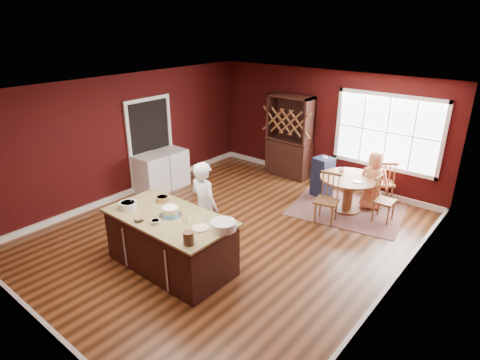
{
  "coord_description": "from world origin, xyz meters",
  "views": [
    {
      "loc": [
        4.38,
        -5.03,
        3.81
      ],
      "look_at": [
        0.09,
        0.19,
        1.05
      ],
      "focal_mm": 30.0,
      "sensor_mm": 36.0,
      "label": 1
    }
  ],
  "objects_px": {
    "layer_cake": "(170,212)",
    "dryer": "(172,167)",
    "chair_east": "(385,199)",
    "washer": "(151,175)",
    "kitchen_island": "(171,243)",
    "toddler": "(326,162)",
    "hutch": "(289,137)",
    "baker": "(204,207)",
    "chair_north": "(384,181)",
    "dining_table": "(349,187)",
    "high_chair": "(322,176)",
    "seated_woman": "(373,180)",
    "chair_south": "(327,199)"
  },
  "relations": [
    {
      "from": "kitchen_island",
      "to": "washer",
      "type": "distance_m",
      "value": 3.12
    },
    {
      "from": "layer_cake",
      "to": "seated_woman",
      "type": "height_order",
      "value": "seated_woman"
    },
    {
      "from": "washer",
      "to": "seated_woman",
      "type": "bearing_deg",
      "value": 30.04
    },
    {
      "from": "high_chair",
      "to": "hutch",
      "type": "bearing_deg",
      "value": 168.33
    },
    {
      "from": "kitchen_island",
      "to": "layer_cake",
      "type": "relative_size",
      "value": 5.92
    },
    {
      "from": "toddler",
      "to": "hutch",
      "type": "distance_m",
      "value": 1.46
    },
    {
      "from": "high_chair",
      "to": "dryer",
      "type": "distance_m",
      "value": 3.56
    },
    {
      "from": "high_chair",
      "to": "chair_south",
      "type": "bearing_deg",
      "value": -45.39
    },
    {
      "from": "chair_east",
      "to": "hutch",
      "type": "height_order",
      "value": "hutch"
    },
    {
      "from": "layer_cake",
      "to": "hutch",
      "type": "distance_m",
      "value": 4.69
    },
    {
      "from": "kitchen_island",
      "to": "seated_woman",
      "type": "bearing_deg",
      "value": 68.55
    },
    {
      "from": "hutch",
      "to": "dryer",
      "type": "bearing_deg",
      "value": -128.47
    },
    {
      "from": "washer",
      "to": "dryer",
      "type": "bearing_deg",
      "value": 90.0
    },
    {
      "from": "chair_north",
      "to": "dining_table",
      "type": "bearing_deg",
      "value": 29.4
    },
    {
      "from": "seated_woman",
      "to": "dryer",
      "type": "height_order",
      "value": "seated_woman"
    },
    {
      "from": "chair_east",
      "to": "high_chair",
      "type": "relative_size",
      "value": 0.98
    },
    {
      "from": "baker",
      "to": "seated_woman",
      "type": "height_order",
      "value": "baker"
    },
    {
      "from": "chair_south",
      "to": "washer",
      "type": "height_order",
      "value": "chair_south"
    },
    {
      "from": "baker",
      "to": "dryer",
      "type": "xyz_separation_m",
      "value": [
        -2.67,
        1.62,
        -0.37
      ]
    },
    {
      "from": "kitchen_island",
      "to": "toddler",
      "type": "xyz_separation_m",
      "value": [
        0.55,
        4.08,
        0.37
      ]
    },
    {
      "from": "chair_east",
      "to": "chair_north",
      "type": "xyz_separation_m",
      "value": [
        -0.35,
        0.82,
        0.04
      ]
    },
    {
      "from": "chair_north",
      "to": "layer_cake",
      "type": "bearing_deg",
      "value": 34.54
    },
    {
      "from": "washer",
      "to": "chair_east",
      "type": "bearing_deg",
      "value": 23.84
    },
    {
      "from": "layer_cake",
      "to": "high_chair",
      "type": "relative_size",
      "value": 0.38
    },
    {
      "from": "chair_north",
      "to": "high_chair",
      "type": "xyz_separation_m",
      "value": [
        -1.2,
        -0.52,
        -0.03
      ]
    },
    {
      "from": "baker",
      "to": "high_chair",
      "type": "xyz_separation_m",
      "value": [
        0.44,
        3.35,
        -0.34
      ]
    },
    {
      "from": "layer_cake",
      "to": "toddler",
      "type": "relative_size",
      "value": 1.37
    },
    {
      "from": "high_chair",
      "to": "hutch",
      "type": "height_order",
      "value": "hutch"
    },
    {
      "from": "high_chair",
      "to": "hutch",
      "type": "xyz_separation_m",
      "value": [
        -1.29,
        0.58,
        0.56
      ]
    },
    {
      "from": "layer_cake",
      "to": "washer",
      "type": "height_order",
      "value": "layer_cake"
    },
    {
      "from": "layer_cake",
      "to": "chair_east",
      "type": "bearing_deg",
      "value": 61.4
    },
    {
      "from": "washer",
      "to": "high_chair",
      "type": "bearing_deg",
      "value": 37.18
    },
    {
      "from": "layer_cake",
      "to": "dryer",
      "type": "height_order",
      "value": "layer_cake"
    },
    {
      "from": "baker",
      "to": "chair_north",
      "type": "relative_size",
      "value": 1.63
    },
    {
      "from": "chair_south",
      "to": "hutch",
      "type": "bearing_deg",
      "value": 127.83
    },
    {
      "from": "dining_table",
      "to": "high_chair",
      "type": "xyz_separation_m",
      "value": [
        -0.79,
        0.34,
        -0.06
      ]
    },
    {
      "from": "baker",
      "to": "hutch",
      "type": "distance_m",
      "value": 4.02
    },
    {
      "from": "seated_woman",
      "to": "washer",
      "type": "xyz_separation_m",
      "value": [
        -4.24,
        -2.46,
        -0.18
      ]
    },
    {
      "from": "chair_north",
      "to": "washer",
      "type": "xyz_separation_m",
      "value": [
        -4.32,
        -2.88,
        -0.05
      ]
    },
    {
      "from": "baker",
      "to": "layer_cake",
      "type": "relative_size",
      "value": 4.58
    },
    {
      "from": "seated_woman",
      "to": "dryer",
      "type": "bearing_deg",
      "value": -1.35
    },
    {
      "from": "chair_east",
      "to": "washer",
      "type": "xyz_separation_m",
      "value": [
        -4.66,
        -2.06,
        -0.01
      ]
    },
    {
      "from": "layer_cake",
      "to": "high_chair",
      "type": "height_order",
      "value": "layer_cake"
    },
    {
      "from": "kitchen_island",
      "to": "layer_cake",
      "type": "xyz_separation_m",
      "value": [
        0.01,
        0.02,
        0.55
      ]
    },
    {
      "from": "toddler",
      "to": "hutch",
      "type": "height_order",
      "value": "hutch"
    },
    {
      "from": "chair_south",
      "to": "toddler",
      "type": "height_order",
      "value": "chair_south"
    },
    {
      "from": "baker",
      "to": "hutch",
      "type": "bearing_deg",
      "value": -72.3
    },
    {
      "from": "chair_east",
      "to": "seated_woman",
      "type": "bearing_deg",
      "value": 45.68
    },
    {
      "from": "baker",
      "to": "high_chair",
      "type": "height_order",
      "value": "baker"
    },
    {
      "from": "kitchen_island",
      "to": "dryer",
      "type": "height_order",
      "value": "kitchen_island"
    }
  ]
}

